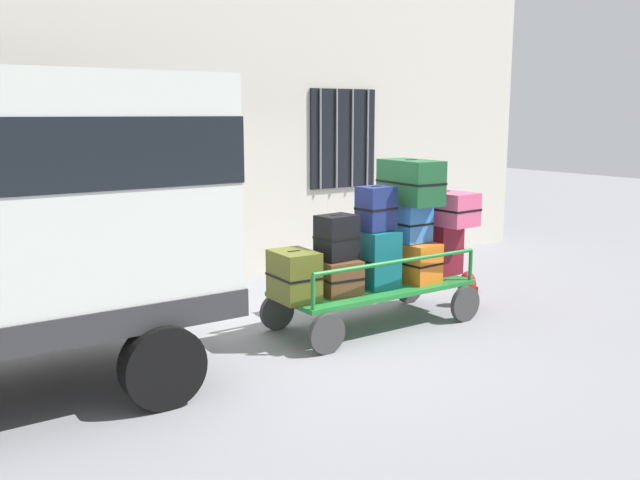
% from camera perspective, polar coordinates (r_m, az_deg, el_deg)
% --- Properties ---
extents(ground_plane, '(40.00, 40.00, 0.00)m').
position_cam_1_polar(ground_plane, '(7.78, -0.08, -7.48)').
color(ground_plane, gray).
extents(building_wall, '(12.00, 0.38, 5.00)m').
position_cam_1_polar(building_wall, '(9.78, -9.30, 10.90)').
color(building_wall, beige).
rests_on(building_wall, ground).
extents(luggage_cart, '(2.38, 1.03, 0.47)m').
position_cam_1_polar(luggage_cart, '(7.90, 4.40, -4.39)').
color(luggage_cart, '#1E722D').
rests_on(luggage_cart, ground).
extents(cart_railing, '(2.26, 0.89, 0.38)m').
position_cam_1_polar(cart_railing, '(7.81, 4.44, -1.53)').
color(cart_railing, '#1E722D').
rests_on(cart_railing, luggage_cart).
extents(suitcase_left_bottom, '(0.42, 0.55, 0.53)m').
position_cam_1_polar(suitcase_left_bottom, '(7.20, -2.15, -2.96)').
color(suitcase_left_bottom, '#4C5119').
rests_on(suitcase_left_bottom, luggage_cart).
extents(suitcase_midleft_bottom, '(0.48, 0.66, 0.38)m').
position_cam_1_polar(suitcase_midleft_bottom, '(7.54, 1.12, -2.91)').
color(suitcase_midleft_bottom, brown).
rests_on(suitcase_midleft_bottom, luggage_cart).
extents(suitcase_midleft_middle, '(0.44, 0.35, 0.48)m').
position_cam_1_polar(suitcase_midleft_middle, '(7.41, 1.37, 0.24)').
color(suitcase_midleft_middle, black).
rests_on(suitcase_midleft_middle, suitcase_midleft_bottom).
extents(suitcase_center_bottom, '(0.41, 0.56, 0.64)m').
position_cam_1_polar(suitcase_center_bottom, '(7.79, 4.53, -1.51)').
color(suitcase_center_bottom, '#0F5960').
rests_on(suitcase_center_bottom, luggage_cart).
extents(suitcase_center_middle, '(0.41, 0.33, 0.49)m').
position_cam_1_polar(suitcase_center_middle, '(7.69, 4.63, 2.62)').
color(suitcase_center_middle, navy).
rests_on(suitcase_center_middle, suitcase_center_bottom).
extents(suitcase_midright_bottom, '(0.45, 0.71, 0.46)m').
position_cam_1_polar(suitcase_midright_bottom, '(8.15, 7.45, -1.71)').
color(suitcase_midright_bottom, orange).
rests_on(suitcase_midright_bottom, luggage_cart).
extents(suitcase_midright_middle, '(0.39, 0.35, 0.44)m').
position_cam_1_polar(suitcase_midright_middle, '(8.06, 7.59, 1.37)').
color(suitcase_midright_middle, '#3372C6').
rests_on(suitcase_midright_middle, suitcase_midright_bottom).
extents(suitcase_midright_top, '(0.46, 0.80, 0.51)m').
position_cam_1_polar(suitcase_midright_top, '(8.03, 7.46, 4.75)').
color(suitcase_midright_top, '#194C28').
rests_on(suitcase_midright_top, suitcase_midright_middle).
extents(suitcase_right_bottom, '(0.39, 0.41, 0.61)m').
position_cam_1_polar(suitcase_right_bottom, '(8.52, 9.97, -0.71)').
color(suitcase_right_bottom, maroon).
rests_on(suitcase_right_bottom, luggage_cart).
extents(suitcase_right_middle, '(0.48, 0.80, 0.40)m').
position_cam_1_polar(suitcase_right_middle, '(8.42, 10.21, 2.62)').
color(suitcase_right_middle, '#CC4C72').
rests_on(suitcase_right_middle, suitcase_right_bottom).
extents(backpack, '(0.27, 0.22, 0.44)m').
position_cam_1_polar(backpack, '(8.92, 12.03, -3.92)').
color(backpack, maroon).
rests_on(backpack, ground).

